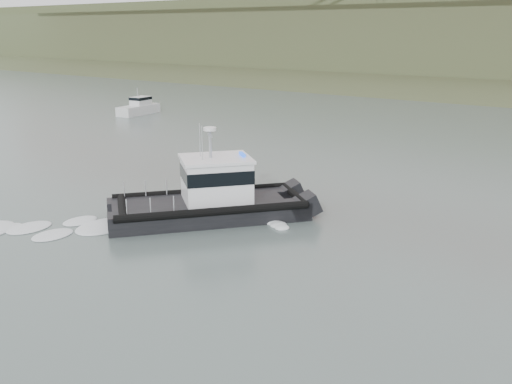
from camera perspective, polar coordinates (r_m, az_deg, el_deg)
ground at (r=23.83m, az=-12.77°, el=-10.53°), size 400.00×400.00×0.00m
patrol_boat at (r=32.64m, az=-4.56°, el=-0.30°), size 10.20×11.32×5.45m
motorboat at (r=75.50m, az=-11.62°, el=8.29°), size 2.96×6.51×3.45m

